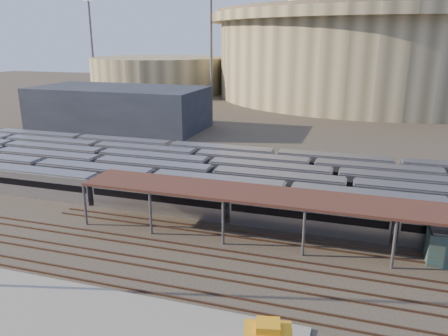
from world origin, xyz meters
name	(u,v)px	position (x,y,z in m)	size (l,w,h in m)	color
ground	(142,238)	(0.00, 0.00, 0.00)	(420.00, 420.00, 0.00)	#383026
apron	(3,304)	(-5.00, -15.00, 0.10)	(50.00, 9.00, 0.20)	gray
subway_trains	(214,176)	(2.19, 18.50, 1.80)	(125.90, 23.90, 3.60)	#B6B5BB
inspection_shed	(351,205)	(22.00, 4.00, 4.98)	(60.30, 6.00, 5.30)	#57575C
empty_tracks	(118,258)	(0.00, -5.00, 0.09)	(170.00, 9.62, 0.18)	#4C3323
stadium	(375,52)	(25.00, 140.00, 16.47)	(124.00, 124.00, 32.50)	tan
secondary_arena	(160,74)	(-60.00, 130.00, 7.00)	(56.00, 56.00, 14.00)	tan
service_building	(119,108)	(-35.00, 55.00, 5.00)	(42.00, 20.00, 10.00)	#1E232D
floodlight_0	(211,41)	(-30.00, 110.00, 20.65)	(4.00, 1.00, 38.40)	#57575C
floodlight_1	(91,40)	(-85.00, 120.00, 20.65)	(4.00, 1.00, 38.40)	#57575C
floodlight_3	(291,40)	(-10.00, 160.00, 20.65)	(4.00, 1.00, 38.40)	#57575C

